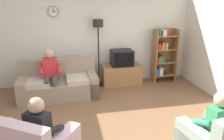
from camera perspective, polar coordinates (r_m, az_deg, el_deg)
ground_plane at (r=4.36m, az=-0.01°, el=-15.03°), size 12.00×12.00×0.00m
back_wall_assembly at (r=6.37m, az=-4.82°, el=8.63°), size 6.20×0.17×2.70m
couch at (r=5.72m, az=-13.58°, el=-3.70°), size 1.94×0.96×0.90m
tv_stand at (r=6.36m, az=2.42°, el=-1.20°), size 1.10×0.56×0.58m
tv at (r=6.19m, az=2.54°, el=3.18°), size 0.60×0.49×0.44m
bookshelf at (r=6.69m, az=12.99°, el=3.98°), size 0.68×0.36×1.55m
floor_lamp at (r=6.06m, az=-3.58°, el=9.14°), size 0.28×0.28×1.85m
person_on_couch at (r=5.50m, az=-15.60°, el=-0.47°), size 0.52×0.55×1.24m
person_in_left_armchair at (r=3.41m, az=-17.38°, el=-14.17°), size 0.61×0.64×1.12m
person_in_right_armchair at (r=3.73m, az=24.63°, el=-12.07°), size 0.56×0.58×1.12m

